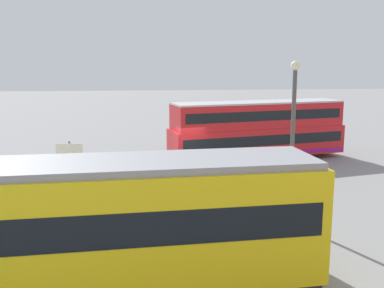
{
  "coord_description": "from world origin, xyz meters",
  "views": [
    {
      "loc": [
        2.62,
        24.28,
        6.13
      ],
      "look_at": [
        0.09,
        3.82,
        2.35
      ],
      "focal_mm": 40.9,
      "sensor_mm": 36.0,
      "label": 1
    }
  ],
  "objects": [
    {
      "name": "street_lamp",
      "position": [
        -3.18,
        8.52,
        3.69
      ],
      "size": [
        0.36,
        0.36,
        6.25
      ],
      "color": "#4C4C51",
      "rests_on": "ground"
    },
    {
      "name": "ground_plane",
      "position": [
        0.0,
        0.0,
        0.0
      ],
      "size": [
        160.0,
        160.0,
        0.0
      ],
      "primitive_type": "plane",
      "color": "gray"
    },
    {
      "name": "tram_yellow",
      "position": [
        4.67,
        12.89,
        1.87
      ],
      "size": [
        14.09,
        3.27,
        3.61
      ],
      "color": "yellow",
      "rests_on": "ground"
    },
    {
      "name": "pedestrian_near_railing",
      "position": [
        4.4,
        5.2,
        1.04
      ],
      "size": [
        0.38,
        0.38,
        1.79
      ],
      "color": "black",
      "rests_on": "ground"
    },
    {
      "name": "info_sign",
      "position": [
        5.92,
        3.29,
        1.78
      ],
      "size": [
        1.28,
        0.24,
        2.52
      ],
      "color": "slate",
      "rests_on": "ground"
    },
    {
      "name": "pedestrian_railing",
      "position": [
        1.38,
        4.13,
        0.75
      ],
      "size": [
        9.5,
        1.36,
        1.08
      ],
      "color": "gray",
      "rests_on": "ground"
    },
    {
      "name": "double_decker_bus",
      "position": [
        -5.0,
        -2.78,
        1.95
      ],
      "size": [
        11.78,
        4.81,
        3.79
      ],
      "color": "red",
      "rests_on": "ground"
    }
  ]
}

